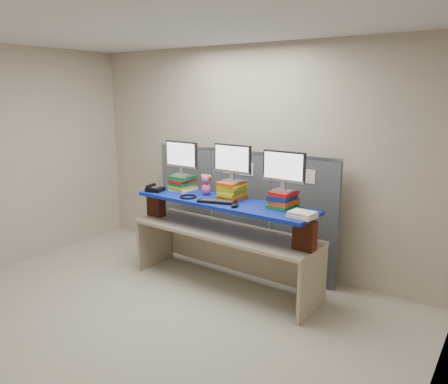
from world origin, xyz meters
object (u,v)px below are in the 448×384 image
Objects in this scene: desk_phone at (155,189)px; desk at (224,241)px; monitor_right at (284,168)px; monitor_left at (182,156)px; monitor_center at (232,161)px; keyboard at (217,201)px; blue_board at (224,202)px.

desk is at bearing -8.45° from desk_phone.
monitor_left is at bearing -180.00° from monitor_right.
monitor_center is 0.49m from keyboard.
keyboard reaches higher than desk.
monitor_left is at bearing 170.85° from desk.
desk is at bearing 65.76° from keyboard.
monitor_left is 2.12× the size of desk_phone.
monitor_left is at bearing 30.05° from desk_phone.
monitor_center is at bearing 75.67° from desk.
monitor_center is 1.07× the size of keyboard.
blue_board is 9.58× the size of desk_phone.
monitor_left is 0.77m from monitor_center.
blue_board is 0.12m from keyboard.
monitor_left is 1.42m from monitor_right.
keyboard is at bearing -15.12° from desk_phone.
monitor_center is at bearing 180.00° from monitor_right.
desk_phone is (-1.66, -0.18, -0.39)m from monitor_right.
desk is 4.74× the size of monitor_center.
monitor_right is at bearing 9.84° from desk.
monitor_left is (-0.73, 0.14, 0.45)m from blue_board.
monitor_right is (1.42, -0.05, -0.00)m from monitor_left.
blue_board is at bearing -8.45° from desk_phone.
desk_phone is at bearing -172.62° from blue_board.
blue_board is 4.83× the size of keyboard.
desk is at bearing -177.92° from blue_board.
desk_phone reaches higher than blue_board.
monitor_left is 0.87m from keyboard.
blue_board is 4.51× the size of monitor_left.
monitor_right is at bearing -7.43° from desk_phone.
monitor_center is 0.65m from monitor_right.
monitor_center reaches higher than monitor_left.
monitor_left reaches higher than desk.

